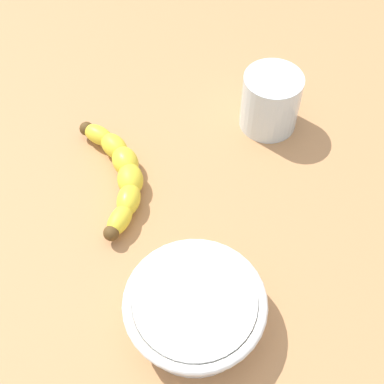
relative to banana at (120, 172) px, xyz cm
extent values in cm
cube|color=#B67F4F|center=(-11.97, -0.73, -3.37)|extent=(120.00, 120.00, 3.00)
ellipsoid|color=yellow|center=(-1.64, 8.06, 0.00)|extent=(4.26, 5.86, 2.81)
ellipsoid|color=yellow|center=(-2.21, 4.61, 0.00)|extent=(3.39, 5.33, 3.27)
ellipsoid|color=yellow|center=(-1.79, 1.14, 0.00)|extent=(4.97, 6.05, 3.74)
ellipsoid|color=yellow|center=(-0.42, -2.08, 0.00)|extent=(5.92, 6.44, 3.74)
ellipsoid|color=yellow|center=(1.79, -4.79, 0.00)|extent=(6.09, 5.98, 3.27)
ellipsoid|color=yellow|center=(4.66, -6.78, 0.00)|extent=(5.97, 4.87, 2.81)
sphere|color=#513819|center=(-0.93, 10.32, 0.00)|extent=(2.18, 2.18, 2.18)
sphere|color=#513819|center=(6.78, -7.84, 0.00)|extent=(2.18, 2.18, 2.18)
cylinder|color=silver|center=(-21.09, -14.19, 2.85)|extent=(9.01, 9.01, 9.44)
cylinder|color=#8B699F|center=(-21.09, -14.19, 2.46)|extent=(8.51, 8.51, 8.16)
cylinder|color=white|center=(-13.34, 20.28, 0.87)|extent=(14.60, 14.60, 5.49)
torus|color=white|center=(-13.34, 20.28, 3.02)|extent=(17.07, 17.07, 1.20)
camera|label=1|loc=(-16.04, 46.21, 60.67)|focal=49.74mm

